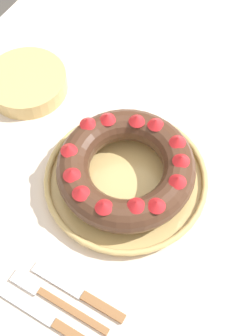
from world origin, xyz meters
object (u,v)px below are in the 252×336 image
(fork, at_px, (52,298))
(serving_knife, at_px, (56,324))
(side_bowl, at_px, (27,83))
(cake_knife, at_px, (84,296))
(bundt_cake, at_px, (126,168))
(serving_dish, at_px, (126,179))

(fork, bearing_deg, serving_knife, -134.65)
(fork, xyz_separation_m, side_bowl, (0.36, 0.32, 0.02))
(fork, height_order, cake_knife, cake_knife)
(bundt_cake, xyz_separation_m, cake_knife, (-0.23, -0.05, -0.06))
(cake_knife, bearing_deg, serving_knife, 171.22)
(serving_dish, xyz_separation_m, bundt_cake, (-0.00, -0.00, 0.05))
(bundt_cake, xyz_separation_m, side_bowl, (0.10, 0.31, -0.04))
(serving_knife, bearing_deg, side_bowl, 38.43)
(serving_dish, xyz_separation_m, fork, (-0.26, -0.01, -0.01))
(fork, bearing_deg, serving_dish, 3.45)
(cake_knife, bearing_deg, fork, 129.50)
(serving_dish, bearing_deg, serving_knife, -173.11)
(cake_knife, relative_size, side_bowl, 1.05)
(fork, bearing_deg, bundt_cake, 3.44)
(cake_knife, xyz_separation_m, side_bowl, (0.33, 0.36, 0.02))
(serving_knife, relative_size, side_bowl, 1.21)
(cake_knife, bearing_deg, bundt_cake, 17.33)
(serving_knife, xyz_separation_m, cake_knife, (0.06, -0.02, 0.00))
(fork, xyz_separation_m, serving_knife, (-0.03, -0.03, -0.00))
(fork, relative_size, serving_knife, 0.92)
(serving_knife, distance_m, cake_knife, 0.07)
(side_bowl, bearing_deg, cake_knife, -132.27)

